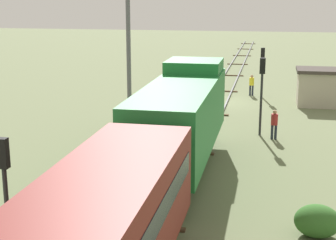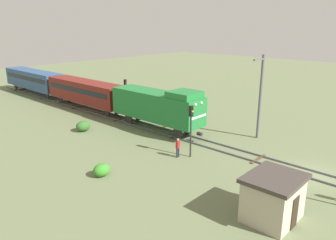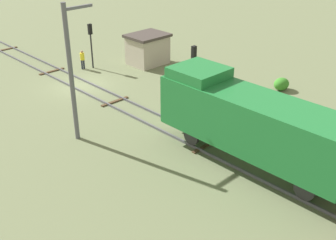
{
  "view_description": "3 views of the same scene",
  "coord_description": "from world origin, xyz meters",
  "px_view_note": "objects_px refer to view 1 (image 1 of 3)",
  "views": [
    {
      "loc": [
        -3.83,
        38.68,
        7.98
      ],
      "look_at": [
        0.78,
        15.62,
        2.27
      ],
      "focal_mm": 55.0,
      "sensor_mm": 36.0,
      "label": 1
    },
    {
      "loc": [
        -24.03,
        -7.17,
        11.03
      ],
      "look_at": [
        0.3,
        15.11,
        1.31
      ],
      "focal_mm": 35.0,
      "sensor_mm": 36.0,
      "label": 2
    },
    {
      "loc": [
        16.86,
        27.52,
        12.7
      ],
      "look_at": [
        1.2,
        11.35,
        1.41
      ],
      "focal_mm": 45.0,
      "sensor_mm": 36.0,
      "label": 3
    }
  ],
  "objects_px": {
    "worker_near_track": "(252,83)",
    "catenary_mast": "(130,54)",
    "locomotive": "(182,113)",
    "traffic_signal_mid": "(262,82)",
    "traffic_signal_near": "(262,63)",
    "relay_hut": "(320,87)",
    "worker_by_signal": "(274,122)",
    "traffic_signal_far": "(5,178)"
  },
  "relations": [
    {
      "from": "worker_by_signal",
      "to": "traffic_signal_near",
      "type": "bearing_deg",
      "value": -123.5
    },
    {
      "from": "catenary_mast",
      "to": "worker_near_track",
      "type": "bearing_deg",
      "value": -125.17
    },
    {
      "from": "worker_by_signal",
      "to": "catenary_mast",
      "type": "height_order",
      "value": "catenary_mast"
    },
    {
      "from": "traffic_signal_mid",
      "to": "worker_by_signal",
      "type": "height_order",
      "value": "traffic_signal_mid"
    },
    {
      "from": "relay_hut",
      "to": "worker_near_track",
      "type": "bearing_deg",
      "value": -29.72
    },
    {
      "from": "locomotive",
      "to": "traffic_signal_near",
      "type": "height_order",
      "value": "locomotive"
    },
    {
      "from": "traffic_signal_mid",
      "to": "relay_hut",
      "type": "xyz_separation_m",
      "value": [
        -4.1,
        -9.37,
        -1.74
      ]
    },
    {
      "from": "traffic_signal_near",
      "to": "worker_by_signal",
      "type": "xyz_separation_m",
      "value": [
        -1.0,
        12.69,
        -1.76
      ]
    },
    {
      "from": "traffic_signal_mid",
      "to": "worker_near_track",
      "type": "distance_m",
      "value": 12.51
    },
    {
      "from": "traffic_signal_mid",
      "to": "catenary_mast",
      "type": "bearing_deg",
      "value": -12.64
    },
    {
      "from": "traffic_signal_near",
      "to": "traffic_signal_far",
      "type": "relative_size",
      "value": 0.98
    },
    {
      "from": "worker_near_track",
      "to": "relay_hut",
      "type": "xyz_separation_m",
      "value": [
        -5.1,
        2.91,
        0.4
      ]
    },
    {
      "from": "traffic_signal_near",
      "to": "relay_hut",
      "type": "height_order",
      "value": "traffic_signal_near"
    },
    {
      "from": "traffic_signal_mid",
      "to": "relay_hut",
      "type": "relative_size",
      "value": 1.29
    },
    {
      "from": "traffic_signal_near",
      "to": "relay_hut",
      "type": "bearing_deg",
      "value": 149.17
    },
    {
      "from": "traffic_signal_near",
      "to": "traffic_signal_mid",
      "type": "distance_m",
      "value": 11.95
    },
    {
      "from": "traffic_signal_near",
      "to": "traffic_signal_far",
      "type": "distance_m",
      "value": 29.39
    },
    {
      "from": "traffic_signal_mid",
      "to": "traffic_signal_far",
      "type": "distance_m",
      "value": 18.07
    },
    {
      "from": "worker_by_signal",
      "to": "relay_hut",
      "type": "relative_size",
      "value": 0.49
    },
    {
      "from": "locomotive",
      "to": "relay_hut",
      "type": "bearing_deg",
      "value": -114.34
    },
    {
      "from": "worker_by_signal",
      "to": "catenary_mast",
      "type": "xyz_separation_m",
      "value": [
        9.14,
        -2.62,
        3.39
      ]
    },
    {
      "from": "locomotive",
      "to": "relay_hut",
      "type": "height_order",
      "value": "locomotive"
    },
    {
      "from": "locomotive",
      "to": "worker_by_signal",
      "type": "bearing_deg",
      "value": -123.03
    },
    {
      "from": "traffic_signal_near",
      "to": "traffic_signal_mid",
      "type": "relative_size",
      "value": 0.87
    },
    {
      "from": "worker_near_track",
      "to": "relay_hut",
      "type": "relative_size",
      "value": 0.49
    },
    {
      "from": "worker_by_signal",
      "to": "relay_hut",
      "type": "height_order",
      "value": "relay_hut"
    },
    {
      "from": "traffic_signal_mid",
      "to": "worker_by_signal",
      "type": "relative_size",
      "value": 2.67
    },
    {
      "from": "worker_near_track",
      "to": "worker_by_signal",
      "type": "height_order",
      "value": "same"
    },
    {
      "from": "traffic_signal_mid",
      "to": "traffic_signal_far",
      "type": "xyz_separation_m",
      "value": [
        7.0,
        16.66,
        -0.33
      ]
    },
    {
      "from": "traffic_signal_mid",
      "to": "catenary_mast",
      "type": "height_order",
      "value": "catenary_mast"
    },
    {
      "from": "locomotive",
      "to": "catenary_mast",
      "type": "bearing_deg",
      "value": -61.45
    },
    {
      "from": "worker_near_track",
      "to": "worker_by_signal",
      "type": "bearing_deg",
      "value": -148.81
    },
    {
      "from": "locomotive",
      "to": "worker_near_track",
      "type": "bearing_deg",
      "value": -97.02
    },
    {
      "from": "locomotive",
      "to": "traffic_signal_mid",
      "type": "distance_m",
      "value": 7.98
    },
    {
      "from": "traffic_signal_mid",
      "to": "catenary_mast",
      "type": "xyz_separation_m",
      "value": [
        8.34,
        -1.87,
        1.25
      ]
    },
    {
      "from": "worker_near_track",
      "to": "catenary_mast",
      "type": "xyz_separation_m",
      "value": [
        7.34,
        10.42,
        3.39
      ]
    },
    {
      "from": "traffic_signal_far",
      "to": "worker_near_track",
      "type": "relative_size",
      "value": 2.36
    },
    {
      "from": "traffic_signal_mid",
      "to": "worker_near_track",
      "type": "bearing_deg",
      "value": -85.35
    },
    {
      "from": "worker_near_track",
      "to": "catenary_mast",
      "type": "distance_m",
      "value": 13.19
    },
    {
      "from": "traffic_signal_near",
      "to": "traffic_signal_far",
      "type": "xyz_separation_m",
      "value": [
        6.8,
        28.6,
        0.05
      ]
    },
    {
      "from": "traffic_signal_mid",
      "to": "relay_hut",
      "type": "height_order",
      "value": "traffic_signal_mid"
    },
    {
      "from": "worker_near_track",
      "to": "catenary_mast",
      "type": "height_order",
      "value": "catenary_mast"
    }
  ]
}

